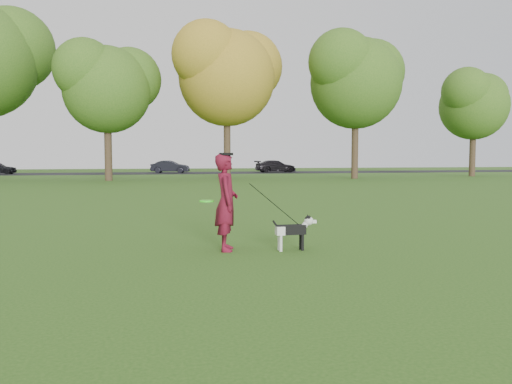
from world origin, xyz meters
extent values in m
plane|color=#285116|center=(0.00, 0.00, 0.00)|extent=(120.00, 120.00, 0.00)
cube|color=black|center=(0.00, 40.00, 0.01)|extent=(120.00, 7.00, 0.02)
imported|color=#520B1D|center=(-0.37, -0.34, 0.80)|extent=(0.46, 0.63, 1.59)
cube|color=black|center=(0.66, -0.58, 0.34)|extent=(0.48, 0.15, 0.16)
cube|color=silver|center=(0.48, -0.58, 0.33)|extent=(0.14, 0.15, 0.14)
cylinder|color=silver|center=(0.48, -0.63, 0.13)|extent=(0.05, 0.05, 0.26)
cylinder|color=silver|center=(0.48, -0.52, 0.13)|extent=(0.05, 0.05, 0.26)
cylinder|color=black|center=(0.85, -0.63, 0.13)|extent=(0.05, 0.05, 0.26)
cylinder|color=black|center=(0.85, -0.52, 0.13)|extent=(0.05, 0.05, 0.26)
cylinder|color=silver|center=(0.88, -0.58, 0.38)|extent=(0.16, 0.10, 0.17)
sphere|color=silver|center=(0.97, -0.58, 0.48)|extent=(0.15, 0.15, 0.15)
sphere|color=black|center=(0.96, -0.58, 0.51)|extent=(0.11, 0.11, 0.11)
cube|color=silver|center=(1.05, -0.58, 0.47)|extent=(0.10, 0.06, 0.05)
sphere|color=black|center=(1.10, -0.58, 0.47)|extent=(0.03, 0.03, 0.03)
cone|color=black|center=(0.96, -0.62, 0.56)|extent=(0.05, 0.05, 0.06)
cone|color=black|center=(0.96, -0.54, 0.56)|extent=(0.05, 0.05, 0.06)
cylinder|color=black|center=(0.43, -0.58, 0.40)|extent=(0.17, 0.03, 0.22)
cylinder|color=black|center=(0.83, -0.58, 0.39)|extent=(0.11, 0.11, 0.02)
imported|color=black|center=(0.67, 40.00, 0.62)|extent=(3.81, 2.03, 1.19)
imported|color=black|center=(11.11, 40.00, 0.62)|extent=(4.27, 2.03, 1.20)
cylinder|color=#32F51E|center=(-0.70, -0.41, 0.83)|extent=(0.23, 0.23, 0.02)
cylinder|color=black|center=(-0.37, -0.34, 1.58)|extent=(0.23, 0.23, 0.04)
cylinder|color=#38281C|center=(-4.00, 25.50, 2.10)|extent=(0.48, 0.48, 4.20)
sphere|color=#426B1E|center=(-4.00, 25.50, 6.44)|extent=(5.60, 5.60, 5.60)
cylinder|color=#38281C|center=(4.00, 26.50, 2.52)|extent=(0.48, 0.48, 5.04)
sphere|color=#A58426|center=(4.00, 26.50, 7.73)|extent=(6.72, 6.72, 6.72)
cylinder|color=#38281C|center=(13.00, 25.00, 2.42)|extent=(0.48, 0.48, 4.83)
sphere|color=#426B1E|center=(13.00, 25.00, 7.41)|extent=(6.44, 6.44, 6.44)
cylinder|color=#38281C|center=(24.00, 27.00, 1.99)|extent=(0.48, 0.48, 3.99)
sphere|color=#426B1E|center=(24.00, 27.00, 6.12)|extent=(5.32, 5.32, 5.32)
camera|label=1|loc=(-1.66, -8.37, 1.53)|focal=35.00mm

